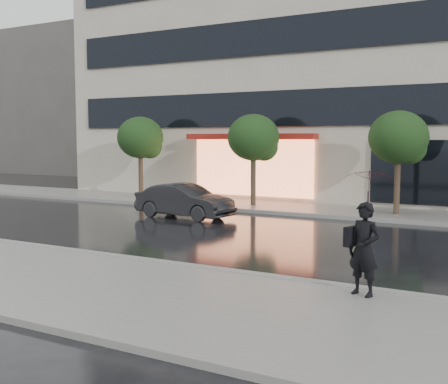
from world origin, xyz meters
The scene contains 12 objects.
ground centered at (0.00, 0.00, 0.00)m, with size 120.00×120.00×0.00m, color black.
sidewalk_near centered at (0.00, -3.25, 0.06)m, with size 60.00×4.50×0.12m, color slate.
sidewalk_far centered at (0.00, 10.25, 0.06)m, with size 60.00×3.50×0.12m, color slate.
curb_near centered at (0.00, -1.00, 0.07)m, with size 60.00×0.25×0.14m, color gray.
curb_far centered at (0.00, 8.50, 0.07)m, with size 60.00×0.25×0.14m, color gray.
office_building centered at (0.00, 17.97, 9.00)m, with size 30.00×12.76×18.00m.
bg_building_left centered at (-28.00, 26.00, 6.00)m, with size 14.00×10.00×12.00m, color #59544F.
tree_far_west centered at (-8.94, 10.03, 2.92)m, with size 2.20×2.20×3.99m.
tree_mid_west centered at (-2.94, 10.03, 2.92)m, with size 2.20×2.20×3.99m.
tree_mid_east centered at (3.06, 10.03, 2.92)m, with size 2.20×2.20×3.99m.
parked_car centered at (-3.88, 6.00, 0.64)m, with size 1.35×3.86×1.27m, color black.
pedestrian_with_umbrella centered at (4.94, -1.51, 1.55)m, with size 1.06×1.07×2.29m.
Camera 1 is at (7.58, -11.40, 2.95)m, focal length 45.00 mm.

